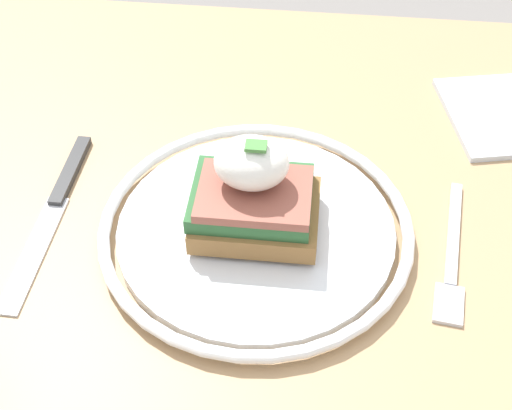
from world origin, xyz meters
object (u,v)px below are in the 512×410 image
object	(u,v)px
napkin	(506,115)
plate	(256,228)
sandwich	(254,194)
knife	(56,203)
fork	(452,257)

from	to	relation	value
napkin	plate	bearing A→B (deg)	38.57
napkin	sandwich	bearing A→B (deg)	38.06
sandwich	napkin	xyz separation A→B (m)	(-0.23, -0.18, -0.04)
knife	napkin	bearing A→B (deg)	-157.64
plate	knife	xyz separation A→B (m)	(0.17, -0.02, -0.01)
plate	napkin	size ratio (longest dim) A/B	2.09
plate	fork	xyz separation A→B (m)	(-0.16, 0.01, -0.01)
napkin	knife	bearing A→B (deg)	22.36
fork	knife	xyz separation A→B (m)	(0.33, -0.02, 0.00)
sandwich	knife	xyz separation A→B (m)	(0.17, -0.01, -0.04)
plate	sandwich	size ratio (longest dim) A/B	2.54
plate	fork	bearing A→B (deg)	176.84
sandwich	fork	size ratio (longest dim) A/B	0.67
plate	knife	bearing A→B (deg)	-5.14
napkin	fork	bearing A→B (deg)	70.31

